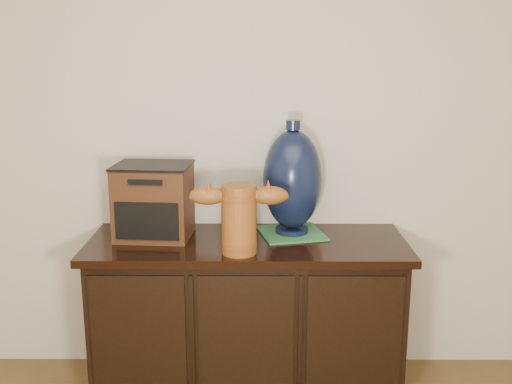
{
  "coord_description": "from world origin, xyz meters",
  "views": [
    {
      "loc": [
        0.05,
        -0.39,
        1.61
      ],
      "look_at": [
        0.04,
        2.18,
        1.0
      ],
      "focal_mm": 42.0,
      "sensor_mm": 36.0,
      "label": 1
    }
  ],
  "objects_px": {
    "spray_can": "(240,212)",
    "lamp_base": "(292,180)",
    "terracotta_vessel": "(239,215)",
    "tv_radio": "(154,201)",
    "sideboard": "(247,315)"
  },
  "relations": [
    {
      "from": "spray_can",
      "to": "lamp_base",
      "type": "bearing_deg",
      "value": -6.89
    },
    {
      "from": "terracotta_vessel",
      "to": "spray_can",
      "type": "bearing_deg",
      "value": 89.44
    },
    {
      "from": "tv_radio",
      "to": "spray_can",
      "type": "height_order",
      "value": "tv_radio"
    },
    {
      "from": "sideboard",
      "to": "tv_radio",
      "type": "distance_m",
      "value": 0.69
    },
    {
      "from": "lamp_base",
      "to": "spray_can",
      "type": "relative_size",
      "value": 2.67
    },
    {
      "from": "terracotta_vessel",
      "to": "spray_can",
      "type": "height_order",
      "value": "terracotta_vessel"
    },
    {
      "from": "tv_radio",
      "to": "spray_can",
      "type": "bearing_deg",
      "value": 15.0
    },
    {
      "from": "sideboard",
      "to": "lamp_base",
      "type": "distance_m",
      "value": 0.67
    },
    {
      "from": "sideboard",
      "to": "tv_radio",
      "type": "relative_size",
      "value": 4.01
    },
    {
      "from": "terracotta_vessel",
      "to": "tv_radio",
      "type": "xyz_separation_m",
      "value": [
        -0.4,
        0.23,
        0.0
      ]
    },
    {
      "from": "sideboard",
      "to": "lamp_base",
      "type": "xyz_separation_m",
      "value": [
        0.21,
        0.1,
        0.63
      ]
    },
    {
      "from": "terracotta_vessel",
      "to": "spray_can",
      "type": "distance_m",
      "value": 0.31
    },
    {
      "from": "terracotta_vessel",
      "to": "lamp_base",
      "type": "height_order",
      "value": "lamp_base"
    },
    {
      "from": "tv_radio",
      "to": "lamp_base",
      "type": "distance_m",
      "value": 0.65
    },
    {
      "from": "sideboard",
      "to": "spray_can",
      "type": "height_order",
      "value": "spray_can"
    }
  ]
}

